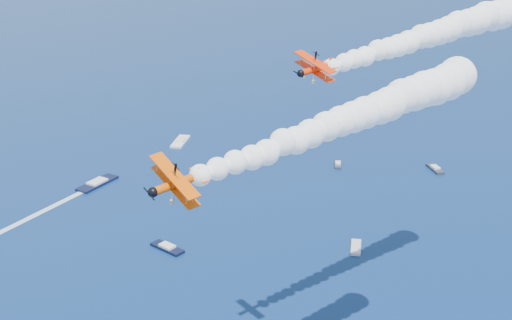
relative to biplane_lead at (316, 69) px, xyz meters
name	(u,v)px	position (x,y,z in m)	size (l,w,h in m)	color
biplane_lead	(316,69)	(0.00, 0.00, 0.00)	(7.10, 7.96, 4.80)	#FD3105
biplane_trail	(177,183)	(-29.35, -17.34, -6.43)	(7.54, 8.46, 5.09)	#EA5404
smoke_trail_lead	(435,33)	(27.22, 5.14, 2.09)	(54.68, 15.31, 10.32)	white
smoke_trail_trail	(346,120)	(-2.22, -11.78, -4.34)	(54.53, 16.06, 10.32)	white
spectator_boats	(68,226)	(-24.41, 85.07, -59.72)	(235.54, 181.66, 0.70)	black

